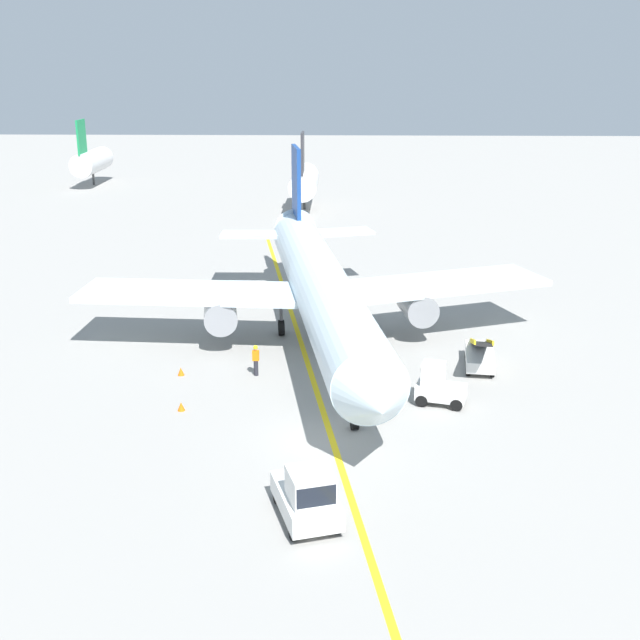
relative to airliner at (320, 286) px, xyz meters
name	(u,v)px	position (x,y,z in m)	size (l,w,h in m)	color
ground_plane	(328,439)	(0.72, -12.94, -3.42)	(300.00, 300.00, 0.00)	gray
taxi_line_yellow	(318,394)	(0.09, -7.94, -3.41)	(0.30, 80.00, 0.01)	yellow
airliner	(320,286)	(0.00, 0.00, 0.00)	(28.26, 35.26, 10.10)	silver
pushback_tug	(307,496)	(0.07, -19.51, -2.42)	(2.88, 4.00, 2.20)	silver
baggage_tug_near_wing	(438,386)	(5.99, -8.94, -2.49)	(2.66, 1.89, 2.10)	silver
belt_loader_forward_hold	(480,354)	(8.81, -4.03, -2.64)	(1.96, 5.13, 2.59)	silver
ground_crew_marshaller	(256,359)	(-3.27, -5.48, -2.51)	(0.36, 0.24, 1.70)	#26262D
safety_cone_nose_left	(181,371)	(-7.28, -5.58, -3.20)	(0.36, 0.36, 0.44)	orange
safety_cone_nose_right	(420,323)	(6.23, 3.03, -3.20)	(0.36, 0.36, 0.44)	orange
safety_cone_wingtip_left	(181,406)	(-6.40, -10.08, -3.20)	(0.36, 0.36, 0.44)	orange
distant_aircraft_far_left	(92,161)	(-32.11, 61.79, -0.20)	(3.00, 10.10, 8.80)	silver
distant_aircraft_mid_left	(304,181)	(-2.98, 44.18, -0.20)	(3.00, 10.10, 8.80)	silver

